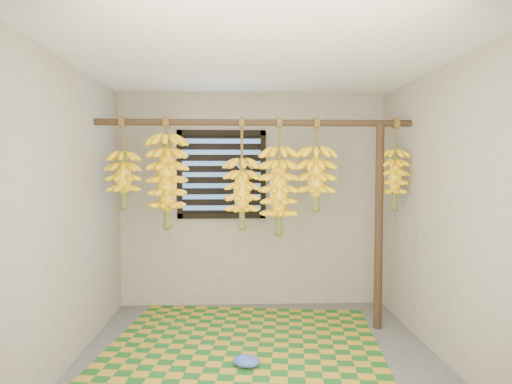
{
  "coord_description": "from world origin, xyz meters",
  "views": [
    {
      "loc": [
        -0.17,
        -3.37,
        1.56
      ],
      "look_at": [
        0.0,
        0.55,
        1.35
      ],
      "focal_mm": 30.0,
      "sensor_mm": 36.0,
      "label": 1
    }
  ],
  "objects_px": {
    "woven_mat": "(245,342)",
    "banana_bunch_c": "(242,193)",
    "banana_bunch_e": "(316,179)",
    "banana_bunch_f": "(395,179)",
    "banana_bunch_a": "(123,179)",
    "support_post": "(379,227)",
    "banana_bunch_d": "(279,191)",
    "plastic_bag": "(246,361)",
    "banana_bunch_b": "(167,181)"
  },
  "relations": [
    {
      "from": "woven_mat",
      "to": "banana_bunch_c",
      "type": "height_order",
      "value": "banana_bunch_c"
    },
    {
      "from": "banana_bunch_e",
      "to": "banana_bunch_f",
      "type": "bearing_deg",
      "value": 0.0
    },
    {
      "from": "banana_bunch_a",
      "to": "banana_bunch_c",
      "type": "height_order",
      "value": "same"
    },
    {
      "from": "support_post",
      "to": "banana_bunch_d",
      "type": "xyz_separation_m",
      "value": [
        -0.97,
        0.0,
        0.35
      ]
    },
    {
      "from": "plastic_bag",
      "to": "banana_bunch_e",
      "type": "bearing_deg",
      "value": 49.03
    },
    {
      "from": "banana_bunch_b",
      "to": "banana_bunch_f",
      "type": "xyz_separation_m",
      "value": [
        2.19,
        0.0,
        0.02
      ]
    },
    {
      "from": "woven_mat",
      "to": "banana_bunch_f",
      "type": "relative_size",
      "value": 2.66
    },
    {
      "from": "banana_bunch_d",
      "to": "banana_bunch_f",
      "type": "height_order",
      "value": "same"
    },
    {
      "from": "support_post",
      "to": "banana_bunch_e",
      "type": "xyz_separation_m",
      "value": [
        -0.62,
        0.0,
        0.47
      ]
    },
    {
      "from": "banana_bunch_b",
      "to": "banana_bunch_d",
      "type": "relative_size",
      "value": 0.94
    },
    {
      "from": "support_post",
      "to": "woven_mat",
      "type": "bearing_deg",
      "value": -167.21
    },
    {
      "from": "banana_bunch_c",
      "to": "banana_bunch_d",
      "type": "height_order",
      "value": "same"
    },
    {
      "from": "woven_mat",
      "to": "banana_bunch_f",
      "type": "distance_m",
      "value": 2.08
    },
    {
      "from": "banana_bunch_e",
      "to": "banana_bunch_f",
      "type": "distance_m",
      "value": 0.77
    },
    {
      "from": "plastic_bag",
      "to": "banana_bunch_d",
      "type": "bearing_deg",
      "value": 67.33
    },
    {
      "from": "woven_mat",
      "to": "banana_bunch_a",
      "type": "xyz_separation_m",
      "value": [
        -1.14,
        0.3,
        1.46
      ]
    },
    {
      "from": "plastic_bag",
      "to": "woven_mat",
      "type": "bearing_deg",
      "value": 90.28
    },
    {
      "from": "banana_bunch_d",
      "to": "banana_bunch_f",
      "type": "bearing_deg",
      "value": 0.0
    },
    {
      "from": "banana_bunch_c",
      "to": "banana_bunch_f",
      "type": "bearing_deg",
      "value": 0.0
    },
    {
      "from": "support_post",
      "to": "banana_bunch_d",
      "type": "distance_m",
      "value": 1.04
    },
    {
      "from": "banana_bunch_b",
      "to": "banana_bunch_c",
      "type": "distance_m",
      "value": 0.72
    },
    {
      "from": "woven_mat",
      "to": "banana_bunch_d",
      "type": "relative_size",
      "value": 2.11
    },
    {
      "from": "support_post",
      "to": "banana_bunch_c",
      "type": "bearing_deg",
      "value": 180.0
    },
    {
      "from": "woven_mat",
      "to": "banana_bunch_c",
      "type": "xyz_separation_m",
      "value": [
        -0.02,
        0.3,
        1.32
      ]
    },
    {
      "from": "support_post",
      "to": "banana_bunch_d",
      "type": "height_order",
      "value": "banana_bunch_d"
    },
    {
      "from": "support_post",
      "to": "banana_bunch_e",
      "type": "relative_size",
      "value": 2.25
    },
    {
      "from": "banana_bunch_a",
      "to": "banana_bunch_d",
      "type": "bearing_deg",
      "value": 0.0
    },
    {
      "from": "woven_mat",
      "to": "banana_bunch_f",
      "type": "height_order",
      "value": "banana_bunch_f"
    },
    {
      "from": "plastic_bag",
      "to": "banana_bunch_c",
      "type": "xyz_separation_m",
      "value": [
        -0.02,
        0.79,
        1.27
      ]
    },
    {
      "from": "plastic_bag",
      "to": "banana_bunch_b",
      "type": "relative_size",
      "value": 0.21
    },
    {
      "from": "banana_bunch_a",
      "to": "banana_bunch_e",
      "type": "bearing_deg",
      "value": 0.0
    },
    {
      "from": "woven_mat",
      "to": "plastic_bag",
      "type": "relative_size",
      "value": 10.83
    },
    {
      "from": "banana_bunch_c",
      "to": "banana_bunch_a",
      "type": "bearing_deg",
      "value": 180.0
    },
    {
      "from": "banana_bunch_a",
      "to": "plastic_bag",
      "type": "bearing_deg",
      "value": -34.82
    },
    {
      "from": "banana_bunch_b",
      "to": "woven_mat",
      "type": "bearing_deg",
      "value": -22.14
    },
    {
      "from": "banana_bunch_a",
      "to": "banana_bunch_b",
      "type": "xyz_separation_m",
      "value": [
        0.41,
        0.0,
        -0.02
      ]
    },
    {
      "from": "banana_bunch_c",
      "to": "woven_mat",
      "type": "bearing_deg",
      "value": -85.98
    },
    {
      "from": "plastic_bag",
      "to": "banana_bunch_e",
      "type": "xyz_separation_m",
      "value": [
        0.69,
        0.79,
        1.41
      ]
    },
    {
      "from": "support_post",
      "to": "banana_bunch_b",
      "type": "xyz_separation_m",
      "value": [
        -2.04,
        0.0,
        0.45
      ]
    },
    {
      "from": "support_post",
      "to": "banana_bunch_a",
      "type": "height_order",
      "value": "banana_bunch_a"
    },
    {
      "from": "banana_bunch_a",
      "to": "banana_bunch_e",
      "type": "height_order",
      "value": "same"
    },
    {
      "from": "banana_bunch_c",
      "to": "banana_bunch_f",
      "type": "distance_m",
      "value": 1.48
    },
    {
      "from": "banana_bunch_c",
      "to": "support_post",
      "type": "bearing_deg",
      "value": 0.0
    },
    {
      "from": "banana_bunch_b",
      "to": "banana_bunch_d",
      "type": "height_order",
      "value": "same"
    },
    {
      "from": "banana_bunch_d",
      "to": "banana_bunch_e",
      "type": "height_order",
      "value": "same"
    },
    {
      "from": "woven_mat",
      "to": "banana_bunch_b",
      "type": "height_order",
      "value": "banana_bunch_b"
    },
    {
      "from": "support_post",
      "to": "plastic_bag",
      "type": "xyz_separation_m",
      "value": [
        -1.3,
        -0.79,
        -0.95
      ]
    },
    {
      "from": "support_post",
      "to": "banana_bunch_f",
      "type": "relative_size",
      "value": 2.26
    },
    {
      "from": "banana_bunch_a",
      "to": "banana_bunch_e",
      "type": "relative_size",
      "value": 0.97
    },
    {
      "from": "woven_mat",
      "to": "banana_bunch_a",
      "type": "relative_size",
      "value": 2.74
    }
  ]
}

